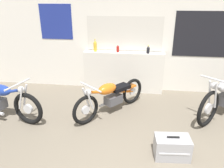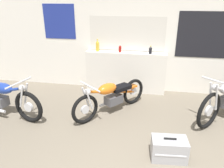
{
  "view_description": "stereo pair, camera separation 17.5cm",
  "coord_description": "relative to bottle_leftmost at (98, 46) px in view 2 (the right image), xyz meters",
  "views": [
    {
      "loc": [
        -0.16,
        -1.75,
        2.37
      ],
      "look_at": [
        -0.68,
        2.29,
        0.7
      ],
      "focal_mm": 35.0,
      "sensor_mm": 36.0,
      "label": 1
    },
    {
      "loc": [
        0.01,
        -1.73,
        2.37
      ],
      "look_at": [
        -0.68,
        2.29,
        0.7
      ],
      "focal_mm": 35.0,
      "sensor_mm": 36.0,
      "label": 2
    }
  ],
  "objects": [
    {
      "name": "wall_back",
      "position": [
        1.27,
        0.19,
        0.23
      ],
      "size": [
        10.0,
        0.07,
        2.8
      ],
      "color": "silver",
      "rests_on": "ground_plane"
    },
    {
      "name": "sill_counter",
      "position": [
        0.72,
        0.01,
        -0.66
      ],
      "size": [
        2.03,
        0.28,
        1.04
      ],
      "color": "silver",
      "rests_on": "ground_plane"
    },
    {
      "name": "bottle_leftmost",
      "position": [
        0.0,
        0.0,
        0.0
      ],
      "size": [
        0.08,
        0.08,
        0.31
      ],
      "color": "gold",
      "rests_on": "sill_counter"
    },
    {
      "name": "bottle_left_center",
      "position": [
        0.57,
        0.0,
        -0.05
      ],
      "size": [
        0.07,
        0.07,
        0.19
      ],
      "color": "maroon",
      "rests_on": "sill_counter"
    },
    {
      "name": "bottle_center",
      "position": [
        1.32,
        -0.04,
        -0.05
      ],
      "size": [
        0.07,
        0.07,
        0.2
      ],
      "color": "black",
      "rests_on": "sill_counter"
    },
    {
      "name": "motorcycle_orange",
      "position": [
        0.56,
        -1.21,
        -0.79
      ],
      "size": [
        1.3,
        1.51,
        0.77
      ],
      "color": "black",
      "rests_on": "ground_plane"
    },
    {
      "name": "motorcycle_blue",
      "position": [
        -1.7,
        -1.69,
        -0.77
      ],
      "size": [
        2.12,
        0.74,
        0.84
      ],
      "color": "black",
      "rests_on": "ground_plane"
    },
    {
      "name": "hard_case_silver",
      "position": [
        1.69,
        -2.48,
        -1.0
      ],
      "size": [
        0.56,
        0.36,
        0.37
      ],
      "color": "#9E9EA3",
      "rests_on": "ground_plane"
    }
  ]
}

